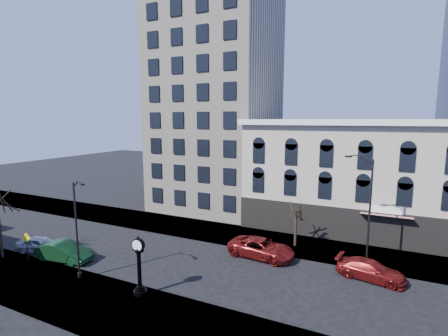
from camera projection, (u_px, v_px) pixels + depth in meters
The scene contains 14 objects.
ground at pixel (184, 262), 28.60m from camera, with size 160.00×160.00×0.00m, color black.
sidewalk_far at pixel (223, 233), 35.76m from camera, with size 160.00×6.00×0.12m, color gray.
sidewalk_near at pixel (120, 309), 21.42m from camera, with size 160.00×6.00×0.12m, color gray.
cream_tower at pixel (216, 70), 45.21m from camera, with size 15.90×15.40×42.50m.
victorian_row at pixel (347, 177), 36.95m from camera, with size 22.60×11.19×12.50m.
street_clock at pixel (139, 268), 22.90m from camera, with size 0.98×0.98×4.30m.
street_lamp_near at pixel (77, 203), 24.36m from camera, with size 1.98×0.99×8.09m.
street_lamp_far at pixel (363, 181), 27.04m from camera, with size 2.50×0.50×9.66m.
bare_tree_far at pixel (296, 209), 31.56m from camera, with size 2.85×2.85×4.90m.
warning_sign at pixel (27, 242), 28.01m from camera, with size 0.87×0.23×2.69m.
car_near_a at pixel (41, 244), 30.67m from camera, with size 1.79×4.44×1.51m, color #A5A8AD.
car_near_b at pixel (64, 251), 28.84m from camera, with size 1.80×5.17×1.70m, color #143F1E.
car_far_a at pixel (261, 248), 29.58m from camera, with size 2.81×6.09×1.69m, color maroon.
car_far_b at pixel (371, 270), 25.47m from camera, with size 2.10×5.16×1.50m, color maroon.
Camera 1 is at (14.59, -23.04, 12.47)m, focal length 26.00 mm.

